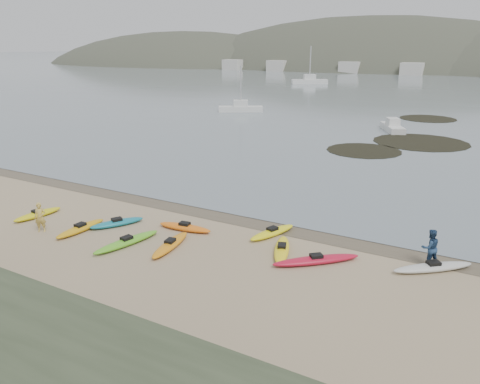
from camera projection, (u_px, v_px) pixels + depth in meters
The scene contains 7 objects.
ground at pixel (240, 216), 27.58m from camera, with size 600.00×600.00×0.00m, color tan.
wet_sand at pixel (237, 218), 27.33m from camera, with size 60.00×60.00×0.00m, color brown.
kayaks at pixel (202, 239), 23.90m from camera, with size 23.45×8.32×0.34m.
person_west at pixel (40, 217), 25.10m from camera, with size 0.60×0.39×1.63m, color #D3B554.
person_east at pixel (430, 248), 21.19m from camera, with size 0.86×0.67×1.76m, color navy.
kelp_mats at pixel (411, 136), 51.66m from camera, with size 12.30×31.56×0.04m.
moored_boats at pixel (467, 93), 91.77m from camera, with size 87.55×82.56×1.28m.
Camera 1 is at (12.77, -22.50, 9.66)m, focal length 35.00 mm.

